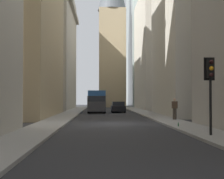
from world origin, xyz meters
TOP-DOWN VIEW (x-y plane):
  - ground_plane at (0.00, 0.00)m, footprint 135.00×135.00m
  - sidewalk_right at (0.00, 4.50)m, footprint 90.00×2.20m
  - sidewalk_left at (0.00, -4.50)m, footprint 90.00×2.20m
  - building_left_far at (30.52, -10.60)m, footprint 15.47×10.00m
  - building_left_midfar at (10.72, -10.59)m, footprint 13.21×10.50m
  - building_right_midfar at (9.09, 10.59)m, footprint 15.95×10.50m
  - building_right_far at (30.45, 10.59)m, footprint 19.22×10.50m
  - church_spire at (44.07, -1.58)m, footprint 6.02×6.02m
  - delivery_truck at (18.45, 1.40)m, footprint 6.46×2.25m
  - sedan_black at (18.95, -1.40)m, footprint 4.30×1.78m
  - traffic_light_foreground at (-9.01, -4.17)m, footprint 0.43×0.52m
  - pedestrian at (2.30, -5.08)m, footprint 0.26×0.44m
  - discarded_bottle at (-4.23, -3.79)m, footprint 0.07×0.07m

SIDE VIEW (x-z plane):
  - ground_plane at x=0.00m, z-range 0.00..0.00m
  - sidewalk_right at x=0.00m, z-range 0.00..0.14m
  - sidewalk_left at x=0.00m, z-range 0.00..0.14m
  - discarded_bottle at x=-4.23m, z-range 0.11..0.38m
  - sedan_black at x=18.95m, z-range -0.04..1.37m
  - pedestrian at x=2.30m, z-range 0.22..1.96m
  - delivery_truck at x=18.45m, z-range 0.04..2.88m
  - traffic_light_foreground at x=-9.01m, z-range 1.00..4.69m
  - building_left_far at x=30.52m, z-range 0.00..18.85m
  - building_right_far at x=30.45m, z-range 0.01..19.50m
  - building_left_midfar at x=10.72m, z-range 0.01..20.44m
  - building_right_midfar at x=9.09m, z-range 0.01..23.26m
  - church_spire at x=44.07m, z-range 0.72..32.46m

